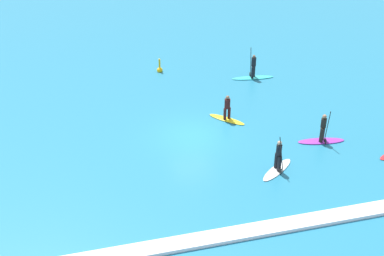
{
  "coord_description": "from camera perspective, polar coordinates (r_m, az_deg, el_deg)",
  "views": [
    {
      "loc": [
        -6.76,
        -26.1,
        15.96
      ],
      "look_at": [
        0.0,
        0.0,
        0.5
      ],
      "focal_mm": 49.13,
      "sensor_mm": 36.0,
      "label": 1
    }
  ],
  "objects": [
    {
      "name": "surfer_on_yellow_board",
      "position": [
        32.8,
        3.83,
        1.68
      ],
      "size": [
        2.11,
        2.22,
        1.7
      ],
      "rotation": [
        0.0,
        0.0,
        5.46
      ],
      "color": "yellow",
      "rests_on": "ground_plane"
    },
    {
      "name": "marker_buoy",
      "position": [
        39.74,
        -3.53,
        6.38
      ],
      "size": [
        0.44,
        0.44,
        1.12
      ],
      "color": "yellow",
      "rests_on": "ground_plane"
    },
    {
      "name": "surfer_on_purple_board",
      "position": [
        31.39,
        13.94,
        -0.73
      ],
      "size": [
        2.84,
        1.13,
        2.22
      ],
      "rotation": [
        0.0,
        0.0,
        6.13
      ],
      "color": "purple",
      "rests_on": "ground_plane"
    },
    {
      "name": "surfer_on_teal_board",
      "position": [
        38.7,
        6.64,
        6.03
      ],
      "size": [
        3.14,
        0.96,
        2.24
      ],
      "rotation": [
        0.0,
        0.0,
        3.03
      ],
      "color": "#33C6CC",
      "rests_on": "ground_plane"
    },
    {
      "name": "wave_crest",
      "position": [
        24.24,
        5.49,
        -11.24
      ],
      "size": [
        23.56,
        0.9,
        0.18
      ],
      "primitive_type": "cube",
      "color": "white",
      "rests_on": "ground_plane"
    },
    {
      "name": "surfer_on_white_board",
      "position": [
        28.3,
        9.3,
        -3.71
      ],
      "size": [
        2.49,
        2.11,
        2.2
      ],
      "rotation": [
        0.0,
        0.0,
        3.79
      ],
      "color": "white",
      "rests_on": "ground_plane"
    },
    {
      "name": "ground_plane",
      "position": [
        31.33,
        0.0,
        -0.79
      ],
      "size": [
        120.0,
        120.0,
        0.0
      ],
      "primitive_type": "plane",
      "color": "teal",
      "rests_on": "ground"
    }
  ]
}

